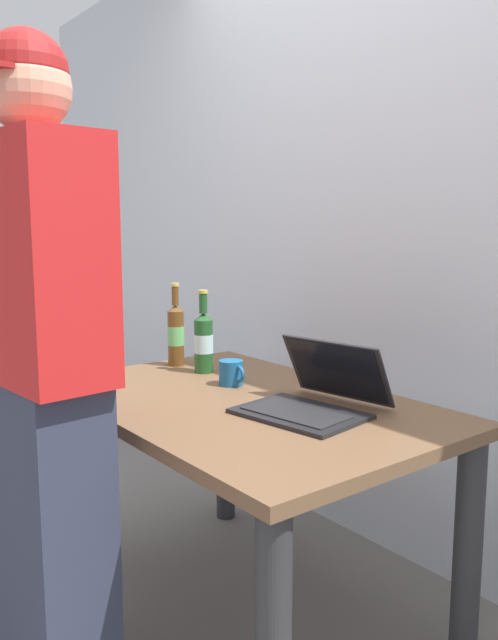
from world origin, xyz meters
TOP-DOWN VIEW (x-y plane):
  - ground_plane at (0.00, 0.00)m, footprint 8.00×8.00m
  - desk at (0.00, 0.00)m, footprint 1.27×0.83m
  - laptop at (0.23, 0.08)m, footprint 0.39×0.39m
  - beer_bottle_amber at (-0.37, 0.11)m, footprint 0.07×0.07m
  - beer_bottle_dark at (-0.53, 0.09)m, footprint 0.06×0.06m
  - person_figure at (-0.03, -0.60)m, footprint 0.46×0.31m
  - coffee_mug at (-0.16, 0.08)m, footprint 0.11×0.08m
  - back_wall at (0.00, 0.73)m, footprint 6.00×0.10m

SIDE VIEW (x-z plane):
  - ground_plane at x=0.00m, z-range 0.00..0.00m
  - desk at x=0.00m, z-range 0.23..0.93m
  - coffee_mug at x=-0.16m, z-range 0.70..0.79m
  - laptop at x=0.23m, z-range 0.65..0.84m
  - beer_bottle_amber at x=-0.37m, z-range 0.67..0.97m
  - beer_bottle_dark at x=-0.53m, z-range 0.67..0.98m
  - person_figure at x=-0.03m, z-range 0.02..1.70m
  - back_wall at x=0.00m, z-range 0.00..2.60m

